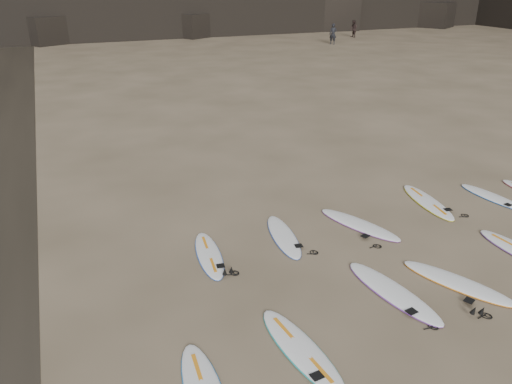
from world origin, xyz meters
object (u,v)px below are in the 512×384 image
(surfboard_1, at_px, (301,349))
(person_a, at_px, (333,34))
(surfboard_8, at_px, (428,202))
(surfboard_9, at_px, (493,197))
(surfboard_2, at_px, (393,292))
(surfboard_7, at_px, (359,224))
(person_b, at_px, (354,29))
(surfboard_6, at_px, (284,236))
(surfboard_5, at_px, (209,254))
(surfboard_3, at_px, (457,282))

(surfboard_1, xyz_separation_m, person_a, (21.42, 35.51, 0.88))
(surfboard_8, relative_size, surfboard_9, 1.13)
(surfboard_2, bearing_deg, surfboard_7, 61.88)
(person_b, bearing_deg, surfboard_2, -31.77)
(surfboard_2, distance_m, surfboard_7, 3.03)
(surfboard_1, height_order, surfboard_6, surfboard_1)
(surfboard_5, relative_size, surfboard_8, 0.88)
(person_a, relative_size, person_b, 1.10)
(surfboard_2, xyz_separation_m, person_a, (18.87, 34.70, 0.88))
(surfboard_5, height_order, surfboard_8, surfboard_8)
(surfboard_9, bearing_deg, person_b, 57.18)
(surfboard_1, bearing_deg, person_b, 50.61)
(surfboard_2, height_order, surfboard_8, surfboard_2)
(surfboard_2, relative_size, person_b, 1.56)
(surfboard_5, relative_size, person_b, 1.34)
(surfboard_8, height_order, person_b, person_b)
(surfboard_3, height_order, surfboard_7, same)
(surfboard_9, bearing_deg, surfboard_3, -149.77)
(surfboard_6, distance_m, person_a, 37.43)
(surfboard_7, height_order, surfboard_9, surfboard_7)
(surfboard_7, height_order, person_b, person_b)
(person_b, bearing_deg, surfboard_7, -32.59)
(surfboard_9, bearing_deg, surfboard_7, 173.76)
(surfboard_5, relative_size, person_a, 1.21)
(surfboard_7, distance_m, person_a, 36.51)
(surfboard_6, relative_size, person_b, 1.38)
(surfboard_7, bearing_deg, surfboard_8, -11.07)
(surfboard_5, bearing_deg, person_a, 62.37)
(surfboard_6, xyz_separation_m, person_a, (19.94, 31.66, 0.88))
(surfboard_6, bearing_deg, surfboard_7, 3.86)
(surfboard_1, distance_m, surfboard_9, 8.99)
(surfboard_5, bearing_deg, surfboard_6, 11.23)
(surfboard_1, relative_size, surfboard_7, 1.01)
(surfboard_8, xyz_separation_m, surfboard_9, (2.01, -0.46, -0.01))
(surfboard_3, distance_m, surfboard_8, 4.16)
(surfboard_7, bearing_deg, person_b, 36.75)
(surfboard_1, xyz_separation_m, surfboard_7, (3.59, 3.66, -0.00))
(surfboard_1, xyz_separation_m, surfboard_8, (6.21, 4.12, 0.00))
(surfboard_5, relative_size, surfboard_6, 0.96)
(surfboard_5, height_order, surfboard_9, same)
(surfboard_1, bearing_deg, surfboard_6, 63.21)
(surfboard_6, distance_m, surfboard_7, 2.12)
(surfboard_3, distance_m, surfboard_5, 5.54)
(surfboard_6, bearing_deg, person_b, 64.35)
(surfboard_3, xyz_separation_m, surfboard_7, (-0.45, 3.09, 0.00))
(surfboard_2, relative_size, surfboard_6, 1.13)
(surfboard_9, bearing_deg, surfboard_8, 160.85)
(surfboard_9, bearing_deg, surfboard_2, -159.55)
(surfboard_6, height_order, person_b, person_b)
(surfboard_3, bearing_deg, surfboard_5, 121.17)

